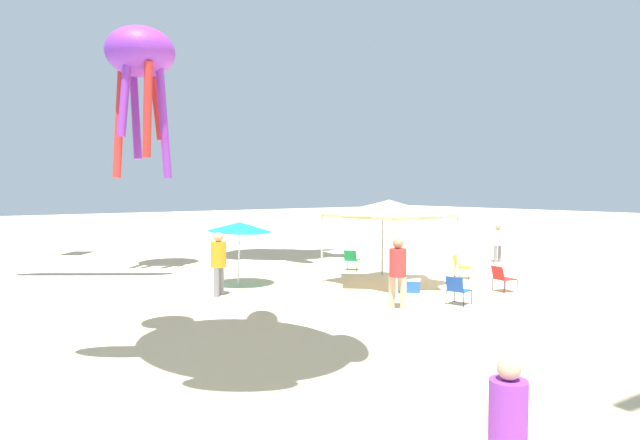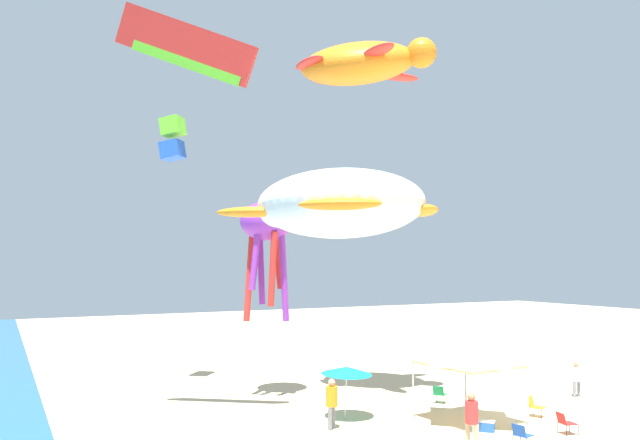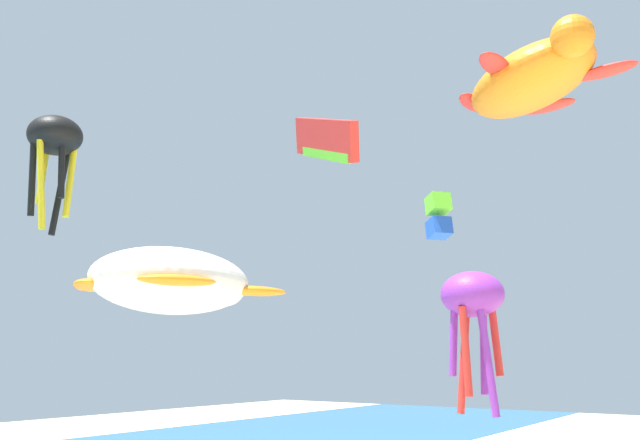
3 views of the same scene
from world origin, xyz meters
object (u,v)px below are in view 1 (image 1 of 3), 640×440
object	(u,v)px
person_beachcomber	(219,259)
person_far_stroller	(508,422)
folding_chair_facing_ocean	(461,265)
kite_octopus_purple	(140,60)
cooler_box	(410,286)
person_by_tent	(398,267)
beach_umbrella	(240,227)
folding_chair_near_cooler	(457,288)
canopy_tent	(389,209)
folding_chair_left_of_tent	(351,258)
folding_chair_right_of_tent	(502,277)
person_watching_sky	(498,240)

from	to	relation	value
person_beachcomber	person_far_stroller	bearing A→B (deg)	-142.28
folding_chair_facing_ocean	kite_octopus_purple	size ratio (longest dim) A/B	0.14
cooler_box	person_by_tent	xyz separation A→B (m)	(-1.48, 2.02, 0.92)
beach_umbrella	folding_chair_near_cooler	world-z (taller)	beach_umbrella
folding_chair_facing_ocean	cooler_box	bearing A→B (deg)	171.96
canopy_tent	kite_octopus_purple	bearing A→B (deg)	34.97
beach_umbrella	canopy_tent	bearing A→B (deg)	-124.90
folding_chair_left_of_tent	folding_chair_near_cooler	size ratio (longest dim) A/B	1.00
person_far_stroller	person_beachcomber	world-z (taller)	person_beachcomber
cooler_box	kite_octopus_purple	bearing A→B (deg)	29.83
person_far_stroller	person_by_tent	distance (m)	9.24
folding_chair_right_of_tent	person_by_tent	distance (m)	4.38
person_far_stroller	folding_chair_left_of_tent	bearing A→B (deg)	-11.09
cooler_box	person_by_tent	world-z (taller)	person_by_tent
cooler_box	person_watching_sky	world-z (taller)	person_watching_sky
person_far_stroller	person_by_tent	size ratio (longest dim) A/B	0.83
canopy_tent	folding_chair_right_of_tent	bearing A→B (deg)	-145.19
person_watching_sky	person_by_tent	distance (m)	10.94
canopy_tent	folding_chair_right_of_tent	size ratio (longest dim) A/B	4.43
folding_chair_near_cooler	person_watching_sky	bearing A→B (deg)	-75.33
folding_chair_left_of_tent	folding_chair_facing_ocean	bearing A→B (deg)	172.67
kite_octopus_purple	folding_chair_left_of_tent	bearing A→B (deg)	118.62
person_by_tent	folding_chair_facing_ocean	bearing A→B (deg)	-88.55
canopy_tent	person_watching_sky	xyz separation A→B (m)	(1.37, -7.85, -1.58)
cooler_box	person_far_stroller	distance (m)	11.69
canopy_tent	folding_chair_left_of_tent	distance (m)	4.05
person_far_stroller	person_watching_sky	bearing A→B (deg)	-31.03
person_by_tent	cooler_box	bearing A→B (deg)	-75.15
canopy_tent	folding_chair_left_of_tent	world-z (taller)	canopy_tent
person_by_tent	folding_chair_left_of_tent	bearing A→B (deg)	-50.86
folding_chair_left_of_tent	cooler_box	bearing A→B (deg)	127.61
canopy_tent	folding_chair_facing_ocean	size ratio (longest dim) A/B	4.43
canopy_tent	folding_chair_near_cooler	size ratio (longest dim) A/B	4.43
folding_chair_near_cooler	person_far_stroller	world-z (taller)	person_far_stroller
folding_chair_left_of_tent	person_far_stroller	xyz separation A→B (m)	(-13.33, 9.08, 0.45)
person_watching_sky	person_by_tent	xyz separation A→B (m)	(-4.11, 10.14, 0.15)
canopy_tent	person_watching_sky	world-z (taller)	canopy_tent
folding_chair_facing_ocean	folding_chair_near_cooler	bearing A→B (deg)	-163.40
folding_chair_right_of_tent	person_by_tent	world-z (taller)	person_by_tent
kite_octopus_purple	person_watching_sky	bearing A→B (deg)	127.32
canopy_tent	folding_chair_left_of_tent	size ratio (longest dim) A/B	4.43
folding_chair_right_of_tent	folding_chair_near_cooler	world-z (taller)	same
canopy_tent	folding_chair_facing_ocean	distance (m)	3.78
folding_chair_facing_ocean	beach_umbrella	bearing A→B (deg)	134.06
folding_chair_facing_ocean	person_beachcomber	world-z (taller)	person_beachcomber
person_beachcomber	cooler_box	bearing A→B (deg)	-70.35
person_by_tent	person_beachcomber	bearing A→B (deg)	12.87
person_beachcomber	kite_octopus_purple	size ratio (longest dim) A/B	0.33
person_far_stroller	person_by_tent	bearing A→B (deg)	-14.70
folding_chair_facing_ocean	cooler_box	xyz separation A→B (m)	(-0.80, 3.40, -0.27)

